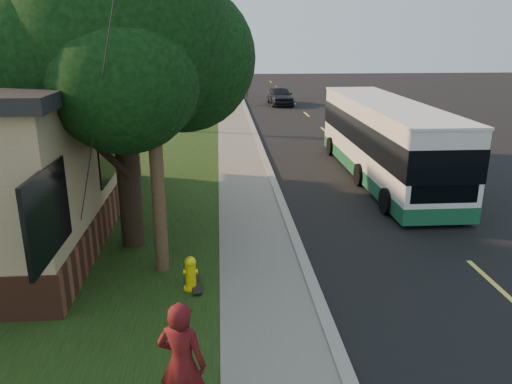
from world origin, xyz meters
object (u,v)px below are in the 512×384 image
utility_pole (150,65)px  skateboard_main (196,284)px  bare_tree_near (190,93)px  dumpster (11,182)px  skateboarder (182,365)px  distant_car (280,95)px  traffic_signal (247,59)px  transit_bus (384,138)px  bare_tree_far (204,78)px  leafy_tree (120,37)px  fire_hydrant (191,273)px

utility_pole → skateboard_main: 4.67m
bare_tree_near → dumpster: bare_tree_near is taller
skateboarder → distant_car: bearing=-81.7°
utility_pole → dumpster: (-5.39, 5.43, -3.97)m
traffic_signal → transit_bus: bearing=-81.9°
transit_bus → dumpster: transit_bus is taller
utility_pole → bare_tree_near: utility_pole is taller
utility_pole → bare_tree_far: (0.31, 29.01, -2.63)m
distant_car → leafy_tree: bearing=-106.9°
traffic_signal → distant_car: (2.27, -5.12, -2.45)m
transit_bus → distant_car: bearing=93.9°
bare_tree_near → skateboarder: size_ratio=2.30×
bare_tree_near → distant_car: bearing=60.0°
bare_tree_far → skateboarder: (0.50, -33.82, -1.00)m
bare_tree_near → transit_bus: (7.66, -9.75, -0.62)m
fire_hydrant → bare_tree_near: 18.10m
fire_hydrant → bare_tree_near: size_ratio=0.17×
bare_tree_near → dumpster: 12.78m
bare_tree_near → skateboarder: bare_tree_near is taller
bare_tree_near → fire_hydrant: bearing=-87.1°
fire_hydrant → leafy_tree: leafy_tree is taller
skateboard_main → skateboarder: bearing=-90.0°
utility_pole → transit_bus: bearing=44.2°
traffic_signal → utility_pole: bearing=-96.6°
transit_bus → dumpster: 13.02m
bare_tree_far → fire_hydrant: bearing=-89.2°
skateboard_main → dumpster: size_ratio=0.55×
traffic_signal → skateboard_main: 34.20m
utility_pole → bare_tree_near: 17.19m
bare_tree_far → skateboard_main: (0.50, -29.93, -1.87)m
utility_pole → bare_tree_near: size_ratio=2.11×
fire_hydrant → traffic_signal: size_ratio=0.13×
skateboarder → dumpster: skateboarder is taller
fire_hydrant → distant_car: 29.38m
leafy_tree → distant_car: 27.50m
bare_tree_near → bare_tree_far: bearing=87.6°
transit_bus → distant_car: (-1.39, 20.63, -0.82)m
transit_bus → bare_tree_far: bearing=108.2°
traffic_signal → dumpster: size_ratio=3.46×
skateboard_main → bare_tree_near: bearing=93.2°
bare_tree_near → transit_bus: size_ratio=0.41×
bare_tree_near → traffic_signal: (4.00, 16.00, 1.01)m
bare_tree_far → skateboard_main: size_ratio=4.65×
leafy_tree → skateboard_main: bearing=-57.1°
transit_bus → skateboarder: transit_bus is taller
leafy_tree → dumpster: 7.42m
leafy_tree → transit_bus: size_ratio=0.73×
distant_car → skateboarder: bearing=-101.3°
fire_hydrant → skateboard_main: size_ratio=0.85×
fire_hydrant → dumpster: 8.86m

